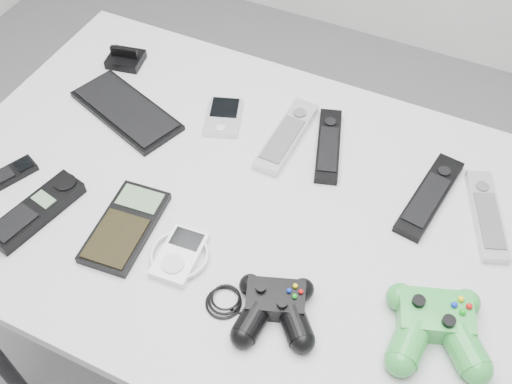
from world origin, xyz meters
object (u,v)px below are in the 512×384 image
at_px(remote_black_b, 430,195).
at_px(controller_green, 436,324).
at_px(pda_keyboard, 126,110).
at_px(calculator, 125,226).
at_px(remote_silver_b, 487,215).
at_px(cordless_handset, 36,211).
at_px(mobile_phone, 12,173).
at_px(desk, 252,225).
at_px(controller_black, 275,307).
at_px(remote_black_a, 328,145).
at_px(remote_silver_a, 287,135).
at_px(mp3_player, 179,255).
at_px(pda, 223,116).

relative_size(remote_black_b, controller_green, 1.24).
relative_size(pda_keyboard, calculator, 1.36).
xyz_separation_m(remote_black_b, remote_silver_b, (0.10, 0.00, -0.00)).
bearing_deg(cordless_handset, pda_keyboard, 102.84).
bearing_deg(controller_green, pda_keyboard, 143.81).
relative_size(pda_keyboard, remote_silver_b, 1.27).
height_order(pda_keyboard, mobile_phone, same).
distance_m(desk, controller_black, 0.25).
height_order(mobile_phone, controller_black, controller_black).
bearing_deg(desk, remote_black_a, 67.89).
height_order(remote_black_b, calculator, remote_black_b).
bearing_deg(mobile_phone, remote_silver_a, 59.54).
bearing_deg(mp3_player, pda_keyboard, 132.06).
distance_m(remote_silver_a, remote_black_a, 0.08).
xyz_separation_m(pda_keyboard, mobile_phone, (-0.10, -0.24, -0.00)).
bearing_deg(mp3_player, controller_green, 1.96).
height_order(desk, remote_silver_b, remote_silver_b).
bearing_deg(remote_silver_b, mobile_phone, 177.56).
bearing_deg(pda_keyboard, pda, 39.00).
distance_m(desk, cordless_handset, 0.40).
height_order(pda_keyboard, mp3_player, mp3_player).
bearing_deg(controller_green, remote_silver_a, 123.15).
xyz_separation_m(remote_silver_b, mp3_player, (-0.45, -0.31, -0.00)).
bearing_deg(calculator, remote_silver_a, 56.93).
bearing_deg(pda_keyboard, calculator, -37.82).
relative_size(remote_silver_a, remote_black_b, 0.98).
bearing_deg(mp3_player, remote_silver_b, 29.65).
bearing_deg(pda, controller_green, -48.46).
distance_m(remote_silver_a, cordless_handset, 0.49).
height_order(remote_silver_a, controller_black, controller_black).
bearing_deg(mobile_phone, remote_black_a, 55.92).
bearing_deg(controller_black, remote_silver_a, 90.60).
relative_size(pda_keyboard, remote_black_a, 1.31).
xyz_separation_m(calculator, mp3_player, (0.12, -0.01, 0.00)).
relative_size(mobile_phone, mp3_player, 0.83).
distance_m(pda, controller_black, 0.45).
bearing_deg(mp3_player, remote_black_b, 36.73).
xyz_separation_m(controller_black, controller_green, (0.24, 0.08, 0.00)).
bearing_deg(remote_black_b, cordless_handset, -143.11).
relative_size(remote_black_a, remote_black_b, 0.91).
distance_m(remote_black_a, controller_green, 0.42).
xyz_separation_m(pda_keyboard, pda, (0.19, 0.07, 0.00)).
bearing_deg(controller_black, pda_keyboard, 128.19).
xyz_separation_m(pda, remote_silver_b, (0.54, -0.02, 0.00)).
distance_m(pda_keyboard, remote_silver_b, 0.74).
bearing_deg(pda_keyboard, remote_black_b, 23.36).
height_order(remote_black_b, controller_black, controller_black).
relative_size(calculator, controller_green, 1.09).
bearing_deg(remote_black_a, controller_green, -63.80).
bearing_deg(remote_silver_a, remote_black_b, -4.03).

